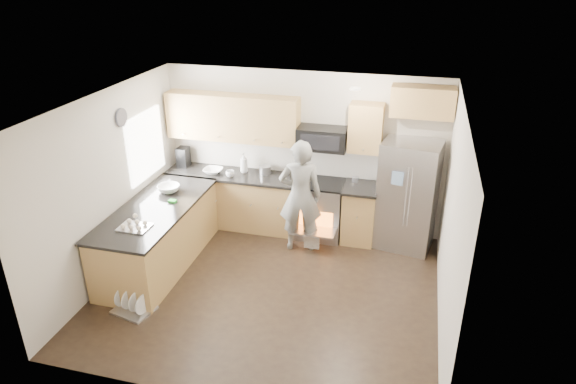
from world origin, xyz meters
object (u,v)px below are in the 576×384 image
(refrigerator, at_px, (408,195))
(person, at_px, (300,196))
(dish_rack, at_px, (133,306))
(stove_range, at_px, (319,197))

(refrigerator, height_order, person, person)
(refrigerator, distance_m, dish_rack, 4.24)
(stove_range, height_order, dish_rack, stove_range)
(refrigerator, distance_m, person, 1.64)
(person, bearing_deg, dish_rack, 38.05)
(stove_range, relative_size, dish_rack, 3.19)
(person, relative_size, dish_rack, 3.16)
(refrigerator, relative_size, person, 0.96)
(stove_range, bearing_deg, refrigerator, 0.31)
(stove_range, height_order, person, stove_range)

